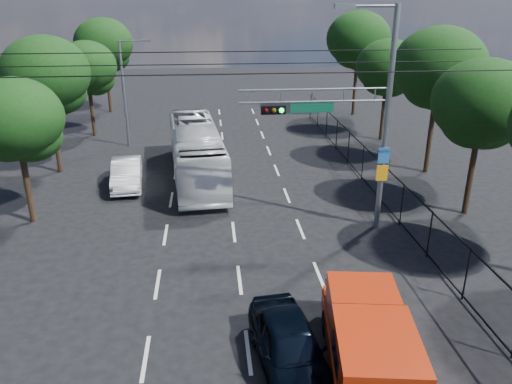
{
  "coord_description": "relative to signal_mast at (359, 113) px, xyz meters",
  "views": [
    {
      "loc": [
        -0.9,
        -11.9,
        9.89
      ],
      "look_at": [
        0.77,
        5.69,
        2.8
      ],
      "focal_mm": 35.0,
      "sensor_mm": 36.0,
      "label": 1
    }
  ],
  "objects": [
    {
      "name": "tree_right_c",
      "position": [
        6.53,
        7.03,
        0.49
      ],
      "size": [
        5.1,
        5.1,
        8.29
      ],
      "color": "black",
      "rests_on": "ground"
    },
    {
      "name": "white_bus",
      "position": [
        -6.99,
        7.24,
        -3.72
      ],
      "size": [
        3.55,
        11.14,
        3.05
      ],
      "primitive_type": "imported",
      "rotation": [
        0.0,
        0.0,
        0.09
      ],
      "color": "silver",
      "rests_on": "ground"
    },
    {
      "name": "tree_right_b",
      "position": [
        5.93,
        1.03,
        -0.19
      ],
      "size": [
        4.5,
        4.5,
        7.31
      ],
      "color": "black",
      "rests_on": "ground"
    },
    {
      "name": "lane_markings",
      "position": [
        -5.28,
        6.01,
        -5.24
      ],
      "size": [
        6.12,
        38.0,
        0.01
      ],
      "color": "beige",
      "rests_on": "ground"
    },
    {
      "name": "white_van",
      "position": [
        -10.78,
        6.23,
        -4.52
      ],
      "size": [
        1.98,
        4.53,
        1.45
      ],
      "primitive_type": "imported",
      "rotation": [
        0.0,
        0.0,
        0.1
      ],
      "color": "silver",
      "rests_on": "ground"
    },
    {
      "name": "tree_right_d",
      "position": [
        6.13,
        14.03,
        -0.39
      ],
      "size": [
        4.32,
        4.32,
        7.02
      ],
      "color": "black",
      "rests_on": "ground"
    },
    {
      "name": "tree_left_b",
      "position": [
        -14.47,
        2.03,
        -0.66
      ],
      "size": [
        4.08,
        4.08,
        6.63
      ],
      "color": "black",
      "rests_on": "ground"
    },
    {
      "name": "streetlight_left",
      "position": [
        -11.62,
        14.01,
        -1.3
      ],
      "size": [
        2.09,
        0.22,
        7.08
      ],
      "color": "slate",
      "rests_on": "ground"
    },
    {
      "name": "tree_right_e",
      "position": [
        6.33,
        22.03,
        0.69
      ],
      "size": [
        5.28,
        5.28,
        8.58
      ],
      "color": "black",
      "rests_on": "ground"
    },
    {
      "name": "ground",
      "position": [
        -5.28,
        -7.99,
        -5.24
      ],
      "size": [
        120.0,
        120.0,
        0.0
      ],
      "primitive_type": "plane",
      "color": "black",
      "rests_on": "ground"
    },
    {
      "name": "fence_right",
      "position": [
        2.32,
        4.18,
        -4.21
      ],
      "size": [
        0.06,
        34.03,
        2.0
      ],
      "color": "black",
      "rests_on": "ground"
    },
    {
      "name": "utility_wires",
      "position": [
        -5.28,
        0.84,
        1.99
      ],
      "size": [
        22.0,
        5.04,
        0.74
      ],
      "color": "black",
      "rests_on": "ground"
    },
    {
      "name": "signal_mast",
      "position": [
        0.0,
        0.0,
        0.0
      ],
      "size": [
        6.43,
        0.39,
        9.5
      ],
      "color": "slate",
      "rests_on": "ground"
    },
    {
      "name": "tree_left_d",
      "position": [
        -14.67,
        17.03,
        -0.52
      ],
      "size": [
        4.2,
        4.2,
        6.83
      ],
      "color": "black",
      "rests_on": "ground"
    },
    {
      "name": "navy_hatchback",
      "position": [
        -4.18,
        -8.78,
        -4.49
      ],
      "size": [
        2.27,
        4.57,
        1.5
      ],
      "primitive_type": "imported",
      "rotation": [
        0.0,
        0.0,
        0.12
      ],
      "color": "black",
      "rests_on": "ground"
    },
    {
      "name": "tree_left_e",
      "position": [
        -14.87,
        25.03,
        0.29
      ],
      "size": [
        4.92,
        4.92,
        7.99
      ],
      "color": "black",
      "rests_on": "ground"
    },
    {
      "name": "red_pickup",
      "position": [
        -2.12,
        -9.23,
        -4.12
      ],
      "size": [
        2.82,
        5.88,
        2.11
      ],
      "color": "black",
      "rests_on": "ground"
    },
    {
      "name": "tree_left_c",
      "position": [
        -15.07,
        9.03,
        0.15
      ],
      "size": [
        4.8,
        4.8,
        7.8
      ],
      "color": "black",
      "rests_on": "ground"
    }
  ]
}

